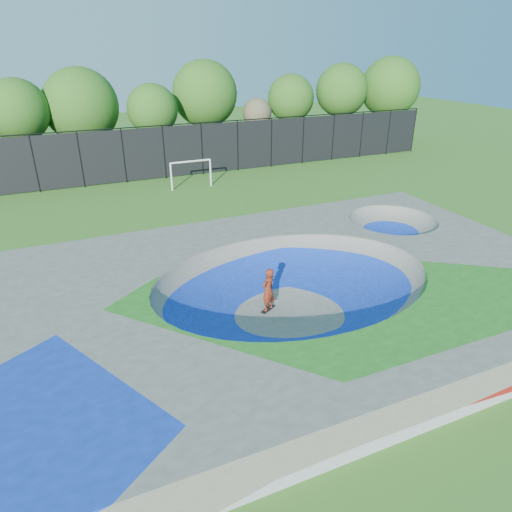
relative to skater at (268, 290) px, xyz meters
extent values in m
plane|color=#32651C|center=(0.92, -0.36, -0.91)|extent=(120.00, 120.00, 0.00)
cube|color=gray|center=(0.92, -0.36, -0.16)|extent=(22.00, 14.00, 1.50)
imported|color=red|center=(0.00, 0.00, 0.00)|extent=(0.79, 0.70, 1.82)
cube|color=black|center=(0.00, 0.00, -0.88)|extent=(0.78, 0.59, 0.05)
cylinder|color=white|center=(0.55, 17.32, 0.06)|extent=(0.12, 0.12, 1.94)
cylinder|color=white|center=(3.46, 17.32, 0.06)|extent=(0.12, 0.12, 1.94)
cylinder|color=white|center=(2.01, 17.32, 1.03)|extent=(2.91, 0.12, 0.12)
cylinder|color=black|center=(-8.08, 20.64, 1.09)|extent=(0.09, 0.09, 4.00)
cylinder|color=black|center=(-5.08, 20.64, 1.09)|extent=(0.09, 0.09, 4.00)
cylinder|color=black|center=(-2.08, 20.64, 1.09)|extent=(0.09, 0.09, 4.00)
cylinder|color=black|center=(0.92, 20.64, 1.09)|extent=(0.09, 0.09, 4.00)
cylinder|color=black|center=(3.92, 20.64, 1.09)|extent=(0.09, 0.09, 4.00)
cylinder|color=black|center=(6.92, 20.64, 1.09)|extent=(0.09, 0.09, 4.00)
cylinder|color=black|center=(9.92, 20.64, 1.09)|extent=(0.09, 0.09, 4.00)
cylinder|color=black|center=(12.92, 20.64, 1.09)|extent=(0.09, 0.09, 4.00)
cylinder|color=black|center=(15.92, 20.64, 1.09)|extent=(0.09, 0.09, 4.00)
cylinder|color=black|center=(18.92, 20.64, 1.09)|extent=(0.09, 0.09, 4.00)
cylinder|color=black|center=(21.92, 20.64, 1.09)|extent=(0.09, 0.09, 4.00)
cylinder|color=black|center=(24.92, 20.64, 1.09)|extent=(0.09, 0.09, 4.00)
cube|color=black|center=(0.92, 20.64, 1.09)|extent=(48.00, 0.03, 3.80)
cylinder|color=black|center=(0.92, 20.64, 3.09)|extent=(48.00, 0.08, 0.08)
cylinder|color=#4F3627|center=(-8.69, 25.10, 0.75)|extent=(0.44, 0.44, 3.32)
sphere|color=#295917|center=(-8.69, 25.10, 4.13)|extent=(4.59, 4.59, 4.59)
cylinder|color=#4F3627|center=(-4.18, 26.17, 0.51)|extent=(0.44, 0.44, 2.83)
sphere|color=#295917|center=(-4.18, 26.17, 4.12)|extent=(5.86, 5.86, 5.86)
cylinder|color=#4F3627|center=(1.15, 24.72, 0.65)|extent=(0.44, 0.44, 3.12)
sphere|color=#295917|center=(1.15, 24.72, 3.74)|extent=(4.08, 4.08, 4.08)
cylinder|color=#4F3627|center=(6.21, 26.53, 0.77)|extent=(0.44, 0.44, 3.36)
sphere|color=#295917|center=(6.21, 26.53, 4.58)|extent=(5.69, 5.69, 5.69)
cylinder|color=#4F3627|center=(10.53, 24.95, 0.46)|extent=(0.44, 0.44, 2.75)
sphere|color=brown|center=(10.53, 24.95, 2.94)|extent=(2.60, 2.60, 2.60)
cylinder|color=#4F3627|center=(14.78, 26.63, 0.65)|extent=(0.44, 0.44, 3.11)
sphere|color=#295917|center=(14.78, 26.63, 3.85)|extent=(4.40, 4.40, 4.40)
cylinder|color=#4F3627|center=(19.61, 25.36, 0.87)|extent=(0.44, 0.44, 3.55)
sphere|color=#295917|center=(19.61, 25.36, 4.50)|extent=(4.94, 4.94, 4.94)
cylinder|color=#4F3627|center=(25.47, 25.50, 0.74)|extent=(0.44, 0.44, 3.29)
sphere|color=#295917|center=(25.47, 25.50, 4.58)|extent=(5.87, 5.87, 5.87)
camera|label=1|loc=(-6.60, -13.88, 8.65)|focal=32.00mm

